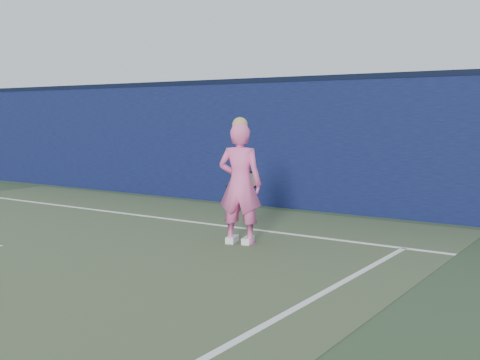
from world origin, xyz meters
The scene contains 4 objects.
backstop_wall centered at (0.00, 6.50, 1.25)m, with size 24.00×0.40×2.50m, color #0D0F39.
wall_cap centered at (0.00, 6.50, 2.55)m, with size 24.00×0.42×0.10m, color black.
player centered at (2.70, 3.04, 0.88)m, with size 0.73×0.58×1.82m.
racket centered at (2.56, 3.47, 0.87)m, with size 0.49×0.25×0.28m.
Camera 1 is at (7.46, -4.07, 1.84)m, focal length 45.00 mm.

